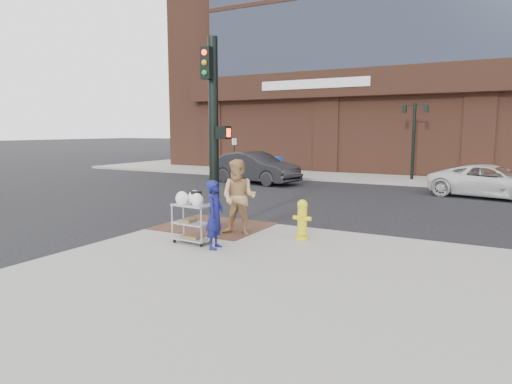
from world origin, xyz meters
The scene contains 13 objects.
ground centered at (0.00, 0.00, 0.00)m, with size 220.00×220.00×0.00m, color black.
brick_curb_ramp centered at (-0.60, 0.90, 0.16)m, with size 2.80×2.40×0.01m, color #4A2B23.
lamp_post centered at (2.00, 16.00, 2.62)m, with size 1.32×0.22×4.00m.
parking_sign centered at (-8.50, 15.00, 1.25)m, with size 0.05×0.05×2.20m, color black.
traffic_signal_pole centered at (-0.48, 0.77, 2.83)m, with size 0.61×0.51×5.00m.
woman_blue centered at (0.75, -1.05, 0.91)m, with size 0.56×0.37×1.53m, color navy.
pedestrian_tan centered at (0.52, 0.37, 1.10)m, with size 0.92×0.72×1.90m, color tan.
sedan_dark centered at (-5.14, 11.51, 0.81)m, with size 1.72×4.94×1.63m, color black.
minivan_white centered at (5.92, 11.59, 0.67)m, with size 2.23×4.84×1.35m, color silver.
utility_cart centered at (0.01, -0.90, 0.71)m, with size 0.92×0.56×1.23m.
fire_hydrant centered at (2.10, 0.69, 0.64)m, with size 0.45×0.32×0.97m.
newsbox_red centered at (-6.46, 15.05, 0.61)m, with size 0.39×0.35×0.92m, color maroon.
newsbox_blue centered at (-5.45, 14.91, 0.68)m, with size 0.44×0.40×1.05m, color #18389C.
Camera 1 is at (6.28, -9.31, 2.77)m, focal length 32.00 mm.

